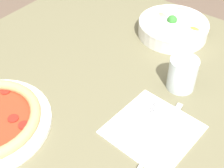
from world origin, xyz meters
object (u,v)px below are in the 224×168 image
bowl (173,27)px  glass (182,74)px  knife (160,136)px  fork (142,123)px

bowl → glass: glass is taller
bowl → knife: (0.19, -0.39, -0.02)m
bowl → knife: size_ratio=1.01×
bowl → glass: (0.14, -0.21, 0.02)m
knife → fork: bearing=76.6°
fork → knife: (0.05, -0.01, -0.00)m
knife → glass: glass is taller
fork → glass: size_ratio=2.05×
knife → glass: (-0.05, 0.18, 0.04)m
knife → glass: size_ratio=2.45×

